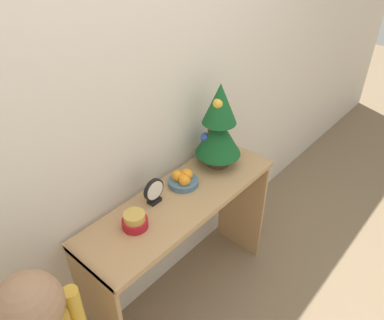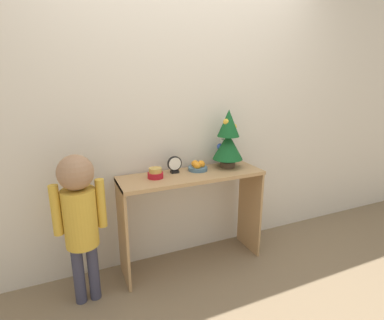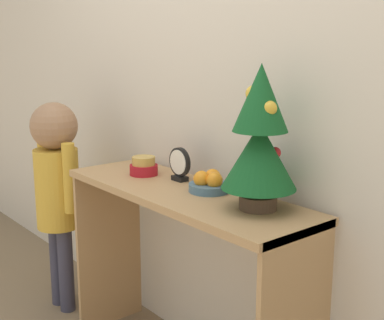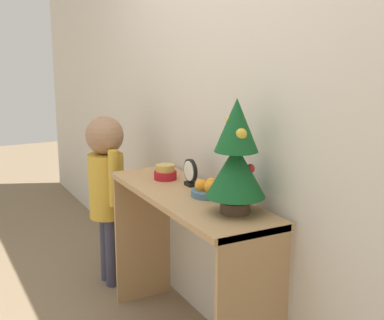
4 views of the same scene
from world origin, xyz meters
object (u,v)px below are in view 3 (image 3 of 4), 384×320
Objects in this scene: desk_clock at (180,164)px; child_figure at (57,179)px; mini_tree at (260,138)px; singing_bowl at (144,166)px; fruit_bowl at (209,183)px.

desk_clock is 0.81m from child_figure.
mini_tree reaches higher than child_figure.
child_figure is at bearing -166.27° from singing_bowl.
desk_clock is (-0.48, 0.03, -0.18)m from mini_tree.
desk_clock is 0.13× the size of child_figure.
singing_bowl is at bearing -177.55° from mini_tree.
singing_bowl is 0.19m from desk_clock.
desk_clock is at bearing 176.70° from fruit_bowl.
fruit_bowl is 0.99m from child_figure.
singing_bowl is at bearing -162.56° from desk_clock.
singing_bowl is 0.61m from child_figure.
singing_bowl is (-0.38, -0.05, 0.00)m from fruit_bowl.
fruit_bowl is 1.32× the size of singing_bowl.
singing_bowl is at bearing 13.73° from child_figure.
child_figure reaches higher than singing_bowl.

